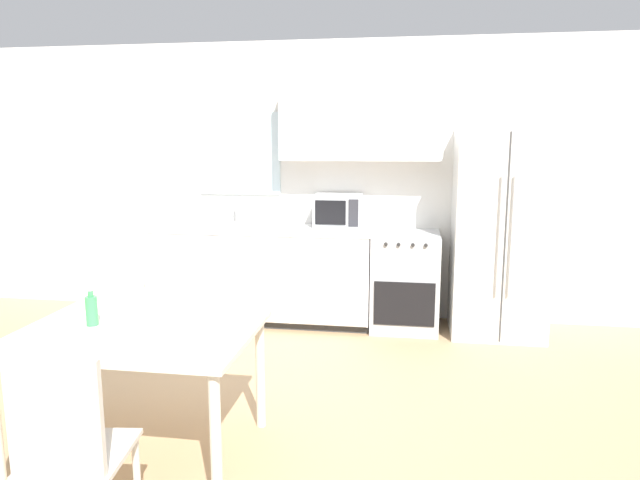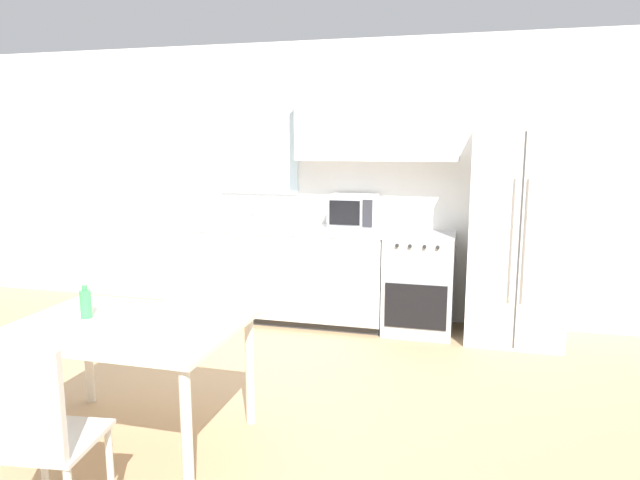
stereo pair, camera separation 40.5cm
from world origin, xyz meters
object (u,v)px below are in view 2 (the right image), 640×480
refrigerator (516,236)px  dining_table (126,338)px  oven_range (419,283)px  microwave (354,211)px  drink_bottle (86,303)px  coffee_mug (300,226)px  dining_chair_near (37,430)px

refrigerator → dining_table: (-2.26, -2.46, -0.28)m
oven_range → microwave: microwave is taller
refrigerator → dining_table: size_ratio=1.45×
dining_table → drink_bottle: bearing=172.1°
microwave → drink_bottle: (-1.06, -2.58, -0.27)m
oven_range → coffee_mug: bearing=-171.1°
oven_range → coffee_mug: 1.23m
dining_table → drink_bottle: drink_bottle is taller
dining_chair_near → coffee_mug: bearing=78.7°
dining_table → dining_chair_near: size_ratio=1.37×
oven_range → dining_table: 2.87m
oven_range → drink_bottle: (-1.71, -2.44, 0.37)m
refrigerator → drink_bottle: bearing=-136.4°
drink_bottle → refrigerator: bearing=43.6°
oven_range → refrigerator: refrigerator is taller
coffee_mug → drink_bottle: (-0.61, -2.27, -0.15)m
oven_range → refrigerator: (0.83, -0.02, 0.48)m
microwave → drink_bottle: size_ratio=2.07×
dining_table → oven_range: bearing=60.1°
refrigerator → microwave: 1.50m
coffee_mug → microwave: bearing=34.5°
oven_range → dining_table: size_ratio=0.71×
oven_range → microwave: bearing=168.4°
microwave → dining_table: (-0.78, -2.62, -0.44)m
refrigerator → microwave: bearing=173.9°
coffee_mug → dining_table: bearing=-98.2°
refrigerator → coffee_mug: (-1.92, -0.15, 0.04)m
coffee_mug → dining_chair_near: (-0.22, -3.15, -0.43)m
dining_chair_near → drink_bottle: (-0.40, 0.88, 0.28)m
drink_bottle → dining_chair_near: bearing=-65.7°
refrigerator → dining_table: bearing=-132.5°
dining_table → drink_bottle: 0.34m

